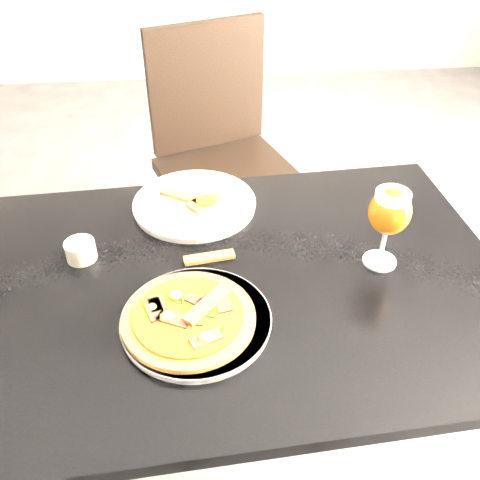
{
  "coord_description": "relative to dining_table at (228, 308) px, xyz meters",
  "views": [
    {
      "loc": [
        0.12,
        -0.92,
        1.52
      ],
      "look_at": [
        0.21,
        -0.05,
        0.83
      ],
      "focal_mm": 40.0,
      "sensor_mm": 36.0,
      "label": 1
    }
  ],
  "objects": [
    {
      "name": "ground",
      "position": [
        -0.18,
        0.08,
        -0.66
      ],
      "size": [
        6.0,
        6.0,
        0.0
      ],
      "primitive_type": "plane",
      "color": "#49494B",
      "rests_on": "ground"
    },
    {
      "name": "dining_table",
      "position": [
        0.0,
        0.0,
        0.0
      ],
      "size": [
        1.24,
        0.86,
        0.75
      ],
      "rotation": [
        0.0,
        0.0,
        0.05
      ],
      "color": "black",
      "rests_on": "ground"
    },
    {
      "name": "chair_far",
      "position": [
        0.05,
        0.89,
        -0.11
      ],
      "size": [
        0.59,
        0.59,
        0.99
      ],
      "rotation": [
        0.0,
        0.0,
        0.34
      ],
      "color": "black",
      "rests_on": "ground"
    },
    {
      "name": "plate_main",
      "position": [
        -0.07,
        -0.12,
        0.1
      ],
      "size": [
        0.34,
        0.34,
        0.02
      ],
      "primitive_type": "cylinder",
      "rotation": [
        0.0,
        0.0,
        0.2
      ],
      "color": "silver",
      "rests_on": "dining_table"
    },
    {
      "name": "pizza",
      "position": [
        -0.08,
        -0.13,
        0.11
      ],
      "size": [
        0.26,
        0.26,
        0.03
      ],
      "rotation": [
        0.0,
        0.0,
        0.53
      ],
      "color": "#915923",
      "rests_on": "plate_main"
    },
    {
      "name": "plate_second",
      "position": [
        -0.06,
        0.28,
        0.1
      ],
      "size": [
        0.36,
        0.36,
        0.02
      ],
      "primitive_type": "cylinder",
      "rotation": [
        0.0,
        0.0,
        -0.18
      ],
      "color": "silver",
      "rests_on": "dining_table"
    },
    {
      "name": "crust_scraps",
      "position": [
        -0.05,
        0.27,
        0.11
      ],
      "size": [
        0.17,
        0.12,
        0.01
      ],
      "rotation": [
        0.0,
        0.0,
        -0.12
      ],
      "color": "#915923",
      "rests_on": "plate_second"
    },
    {
      "name": "loose_crust",
      "position": [
        -0.04,
        0.07,
        0.09
      ],
      "size": [
        0.12,
        0.04,
        0.01
      ],
      "primitive_type": "cube",
      "rotation": [
        0.0,
        0.0,
        0.14
      ],
      "color": "#915923",
      "rests_on": "dining_table"
    },
    {
      "name": "sauce_cup",
      "position": [
        -0.32,
        0.1,
        0.11
      ],
      "size": [
        0.07,
        0.07,
        0.04
      ],
      "color": "#BABAA7",
      "rests_on": "dining_table"
    },
    {
      "name": "beer_glass",
      "position": [
        0.34,
        0.02,
        0.22
      ],
      "size": [
        0.09,
        0.09,
        0.19
      ],
      "color": "silver",
      "rests_on": "dining_table"
    }
  ]
}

